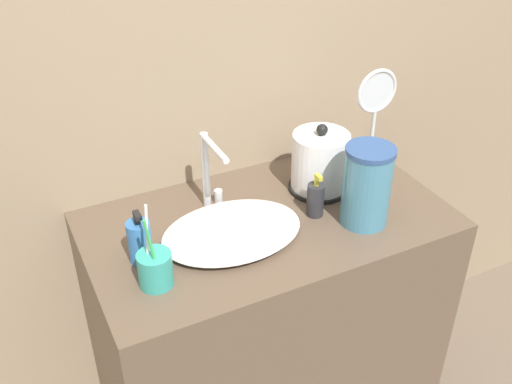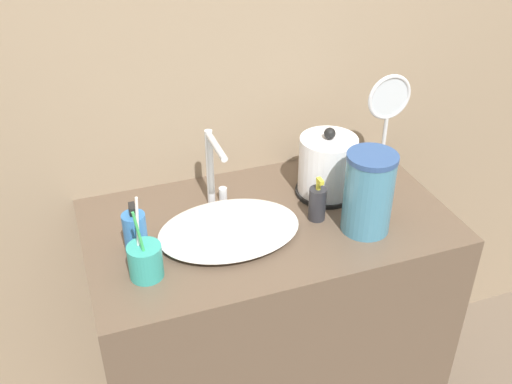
# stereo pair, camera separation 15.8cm
# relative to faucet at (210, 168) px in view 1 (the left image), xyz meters

# --- Properties ---
(wall_back) EXTENTS (6.00, 0.04, 2.60)m
(wall_back) POSITION_rel_faucet_xyz_m (0.12, 0.18, 0.25)
(wall_back) COLOR gray
(wall_back) RESTS_ON ground_plane
(vanity_counter) EXTENTS (1.01, 0.57, 0.91)m
(vanity_counter) POSITION_rel_faucet_xyz_m (0.12, -0.12, -0.59)
(vanity_counter) COLOR brown
(vanity_counter) RESTS_ON ground_plane
(sink_basin) EXTENTS (0.38, 0.28, 0.04)m
(sink_basin) POSITION_rel_faucet_xyz_m (-0.00, -0.15, -0.11)
(sink_basin) COLOR white
(sink_basin) RESTS_ON vanity_counter
(faucet) EXTENTS (0.06, 0.16, 0.23)m
(faucet) POSITION_rel_faucet_xyz_m (0.00, 0.00, 0.00)
(faucet) COLOR silver
(faucet) RESTS_ON vanity_counter
(electric_kettle) EXTENTS (0.18, 0.18, 0.21)m
(electric_kettle) POSITION_rel_faucet_xyz_m (0.33, -0.05, -0.05)
(electric_kettle) COLOR black
(electric_kettle) RESTS_ON vanity_counter
(toothbrush_cup) EXTENTS (0.08, 0.08, 0.22)m
(toothbrush_cup) POSITION_rel_faucet_xyz_m (-0.24, -0.24, -0.09)
(toothbrush_cup) COLOR teal
(toothbrush_cup) RESTS_ON vanity_counter
(lotion_bottle) EXTENTS (0.05, 0.05, 0.13)m
(lotion_bottle) POSITION_rel_faucet_xyz_m (0.25, -0.16, -0.08)
(lotion_bottle) COLOR #28282D
(lotion_bottle) RESTS_ON vanity_counter
(shampoo_bottle) EXTENTS (0.06, 0.06, 0.15)m
(shampoo_bottle) POSITION_rel_faucet_xyz_m (-0.25, -0.14, -0.07)
(shampoo_bottle) COLOR #3370B7
(shampoo_bottle) RESTS_ON vanity_counter
(vanity_mirror) EXTENTS (0.13, 0.09, 0.35)m
(vanity_mirror) POSITION_rel_faucet_xyz_m (0.51, -0.05, 0.08)
(vanity_mirror) COLOR silver
(vanity_mirror) RESTS_ON vanity_counter
(water_pitcher) EXTENTS (0.13, 0.13, 0.23)m
(water_pitcher) POSITION_rel_faucet_xyz_m (0.35, -0.24, -0.02)
(water_pitcher) COLOR teal
(water_pitcher) RESTS_ON vanity_counter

